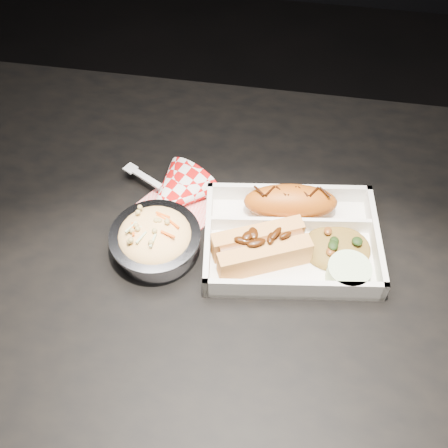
{
  "coord_description": "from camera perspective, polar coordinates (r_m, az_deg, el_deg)",
  "views": [
    {
      "loc": [
        0.0,
        -0.45,
        1.42
      ],
      "look_at": [
        -0.07,
        0.02,
        0.81
      ],
      "focal_mm": 45.0,
      "sensor_mm": 36.0,
      "label": 1
    }
  ],
  "objects": [
    {
      "name": "floor",
      "position": [
        1.52,
        2.77,
        -20.83
      ],
      "size": [
        4.0,
        4.0,
        0.05
      ],
      "primitive_type": "cube",
      "color": "black",
      "rests_on": "ground"
    },
    {
      "name": "foil_coleslaw_cup",
      "position": [
        0.81,
        -6.98,
        -1.52
      ],
      "size": [
        0.13,
        0.13,
        0.07
      ],
      "color": "silver",
      "rests_on": "dining_table"
    },
    {
      "name": "food_tray",
      "position": [
        0.83,
        6.8,
        -1.76
      ],
      "size": [
        0.27,
        0.21,
        0.04
      ],
      "rotation": [
        0.0,
        0.0,
        0.14
      ],
      "color": "white",
      "rests_on": "dining_table"
    },
    {
      "name": "fried_pastry",
      "position": [
        0.84,
        6.77,
        2.23
      ],
      "size": [
        0.15,
        0.07,
        0.05
      ],
      "primitive_type": "ellipsoid",
      "rotation": [
        0.0,
        0.0,
        0.14
      ],
      "color": "#C05913",
      "rests_on": "food_tray"
    },
    {
      "name": "hotdog",
      "position": [
        0.79,
        3.8,
        -2.3
      ],
      "size": [
        0.15,
        0.11,
        0.06
      ],
      "rotation": [
        0.0,
        0.0,
        0.42
      ],
      "color": "#E69C4E",
      "rests_on": "food_tray"
    },
    {
      "name": "cupcake_liner",
      "position": [
        0.79,
        12.51,
        -4.92
      ],
      "size": [
        0.06,
        0.06,
        0.03
      ],
      "primitive_type": "cylinder",
      "color": "beige",
      "rests_on": "food_tray"
    },
    {
      "name": "fried_rice_mound",
      "position": [
        0.82,
        11.46,
        -1.95
      ],
      "size": [
        0.11,
        0.09,
        0.03
      ],
      "primitive_type": "ellipsoid",
      "rotation": [
        0.0,
        0.0,
        0.14
      ],
      "color": "olive",
      "rests_on": "food_tray"
    },
    {
      "name": "dining_table",
      "position": [
        0.89,
        4.47,
        -7.71
      ],
      "size": [
        1.2,
        0.8,
        0.75
      ],
      "color": "black",
      "rests_on": "ground"
    },
    {
      "name": "napkin_fork",
      "position": [
        0.87,
        -5.21,
        2.82
      ],
      "size": [
        0.17,
        0.15,
        0.1
      ],
      "rotation": [
        0.0,
        0.0,
        -0.51
      ],
      "color": "red",
      "rests_on": "dining_table"
    }
  ]
}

